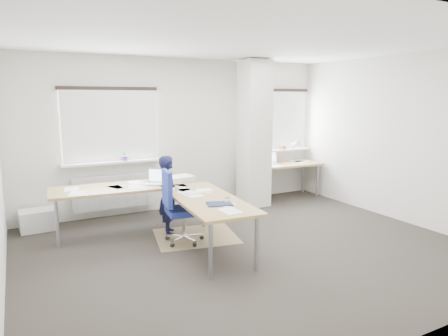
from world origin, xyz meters
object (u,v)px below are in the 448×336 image
desk_side (287,165)px  task_chair (181,223)px  desk_main (163,194)px  person (169,195)px

desk_side → task_chair: (-2.98, -1.49, -0.38)m
desk_main → desk_side: size_ratio=1.93×
desk_main → person: 0.27m
task_chair → person: (-0.02, 0.46, 0.31)m
person → desk_side: bearing=-58.2°
desk_main → task_chair: (0.18, -0.25, -0.39)m
desk_side → person: person is taller
task_chair → person: 0.56m
task_chair → person: person is taller
desk_main → desk_side: bearing=25.4°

